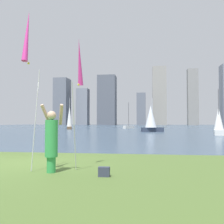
{
  "coord_description": "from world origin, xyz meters",
  "views": [
    {
      "loc": [
        4.15,
        -8.09,
        1.36
      ],
      "look_at": [
        1.86,
        8.85,
        2.01
      ],
      "focal_mm": 41.3,
      "sensor_mm": 36.0,
      "label": 1
    }
  ],
  "objects_px": {
    "kite_flag_right": "(80,65)",
    "kite_flag_left": "(27,39)",
    "bag": "(104,172)",
    "sailboat_3": "(219,122)",
    "sailboat_2": "(151,118)",
    "sailboat_6": "(69,118)",
    "person": "(52,139)",
    "sailboat_4": "(129,127)"
  },
  "relations": [
    {
      "from": "sailboat_6",
      "to": "kite_flag_right",
      "type": "bearing_deg",
      "value": -72.52
    },
    {
      "from": "kite_flag_left",
      "to": "sailboat_6",
      "type": "bearing_deg",
      "value": 105.51
    },
    {
      "from": "kite_flag_left",
      "to": "sailboat_3",
      "type": "xyz_separation_m",
      "value": [
        10.44,
        21.32,
        -2.22
      ]
    },
    {
      "from": "bag",
      "to": "sailboat_4",
      "type": "height_order",
      "value": "sailboat_4"
    },
    {
      "from": "kite_flag_left",
      "to": "kite_flag_right",
      "type": "xyz_separation_m",
      "value": [
        1.12,
        1.11,
        -0.46
      ]
    },
    {
      "from": "sailboat_2",
      "to": "sailboat_6",
      "type": "xyz_separation_m",
      "value": [
        -14.59,
        9.64,
        0.14
      ]
    },
    {
      "from": "sailboat_4",
      "to": "person",
      "type": "bearing_deg",
      "value": -88.64
    },
    {
      "from": "bag",
      "to": "sailboat_6",
      "type": "xyz_separation_m",
      "value": [
        -12.94,
        39.23,
        1.87
      ]
    },
    {
      "from": "bag",
      "to": "sailboat_4",
      "type": "xyz_separation_m",
      "value": [
        -2.57,
        45.77,
        0.25
      ]
    },
    {
      "from": "kite_flag_left",
      "to": "sailboat_3",
      "type": "bearing_deg",
      "value": 63.91
    },
    {
      "from": "sailboat_3",
      "to": "bag",
      "type": "bearing_deg",
      "value": -111.49
    },
    {
      "from": "sailboat_6",
      "to": "bag",
      "type": "bearing_deg",
      "value": -71.75
    },
    {
      "from": "sailboat_3",
      "to": "sailboat_4",
      "type": "relative_size",
      "value": 0.9
    },
    {
      "from": "bag",
      "to": "sailboat_2",
      "type": "distance_m",
      "value": 29.69
    },
    {
      "from": "kite_flag_right",
      "to": "bag",
      "type": "bearing_deg",
      "value": -49.66
    },
    {
      "from": "sailboat_2",
      "to": "sailboat_3",
      "type": "bearing_deg",
      "value": -50.91
    },
    {
      "from": "kite_flag_right",
      "to": "kite_flag_left",
      "type": "bearing_deg",
      "value": -135.3
    },
    {
      "from": "sailboat_4",
      "to": "kite_flag_right",
      "type": "bearing_deg",
      "value": -87.9
    },
    {
      "from": "sailboat_2",
      "to": "sailboat_3",
      "type": "height_order",
      "value": "sailboat_3"
    },
    {
      "from": "kite_flag_right",
      "to": "sailboat_4",
      "type": "relative_size",
      "value": 0.72
    },
    {
      "from": "sailboat_2",
      "to": "sailboat_4",
      "type": "distance_m",
      "value": 16.78
    },
    {
      "from": "kite_flag_right",
      "to": "sailboat_3",
      "type": "relative_size",
      "value": 0.8
    },
    {
      "from": "sailboat_4",
      "to": "sailboat_3",
      "type": "bearing_deg",
      "value": -65.88
    },
    {
      "from": "kite_flag_right",
      "to": "sailboat_2",
      "type": "height_order",
      "value": "sailboat_2"
    },
    {
      "from": "sailboat_4",
      "to": "sailboat_6",
      "type": "relative_size",
      "value": 0.91
    },
    {
      "from": "sailboat_4",
      "to": "sailboat_6",
      "type": "xyz_separation_m",
      "value": [
        -10.37,
        -6.54,
        1.62
      ]
    },
    {
      "from": "kite_flag_right",
      "to": "sailboat_4",
      "type": "xyz_separation_m",
      "value": [
        -1.64,
        44.67,
        -2.69
      ]
    },
    {
      "from": "person",
      "to": "sailboat_3",
      "type": "height_order",
      "value": "sailboat_3"
    },
    {
      "from": "bag",
      "to": "sailboat_3",
      "type": "xyz_separation_m",
      "value": [
        8.39,
        21.3,
        1.18
      ]
    },
    {
      "from": "bag",
      "to": "kite_flag_right",
      "type": "bearing_deg",
      "value": 130.34
    },
    {
      "from": "kite_flag_left",
      "to": "bag",
      "type": "distance_m",
      "value": 3.97
    },
    {
      "from": "sailboat_2",
      "to": "sailboat_6",
      "type": "relative_size",
      "value": 0.8
    },
    {
      "from": "sailboat_6",
      "to": "kite_flag_left",
      "type": "bearing_deg",
      "value": -74.49
    },
    {
      "from": "sailboat_3",
      "to": "person",
      "type": "bearing_deg",
      "value": -115.21
    },
    {
      "from": "kite_flag_right",
      "to": "sailboat_6",
      "type": "bearing_deg",
      "value": 107.48
    },
    {
      "from": "bag",
      "to": "kite_flag_left",
      "type": "bearing_deg",
      "value": -179.59
    },
    {
      "from": "kite_flag_right",
      "to": "sailboat_3",
      "type": "bearing_deg",
      "value": 65.25
    },
    {
      "from": "kite_flag_left",
      "to": "kite_flag_right",
      "type": "relative_size",
      "value": 1.13
    },
    {
      "from": "bag",
      "to": "sailboat_4",
      "type": "bearing_deg",
      "value": 93.21
    },
    {
      "from": "bag",
      "to": "sailboat_2",
      "type": "xyz_separation_m",
      "value": [
        1.65,
        29.59,
        1.73
      ]
    },
    {
      "from": "kite_flag_left",
      "to": "sailboat_6",
      "type": "height_order",
      "value": "sailboat_6"
    },
    {
      "from": "sailboat_4",
      "to": "sailboat_6",
      "type": "bearing_deg",
      "value": -147.78
    }
  ]
}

